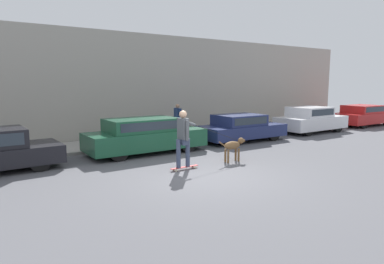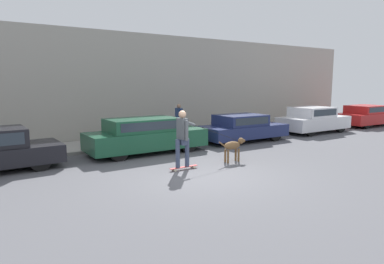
% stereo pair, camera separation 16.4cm
% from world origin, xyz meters
% --- Properties ---
extents(ground_plane, '(36.00, 36.00, 0.00)m').
position_xyz_m(ground_plane, '(0.00, 0.00, 0.00)').
color(ground_plane, '#545459').
extents(back_wall, '(32.00, 0.30, 4.86)m').
position_xyz_m(back_wall, '(0.00, 7.32, 2.43)').
color(back_wall, '#9E998E').
rests_on(back_wall, ground_plane).
extents(sidewalk_curb, '(30.00, 2.41, 0.12)m').
position_xyz_m(sidewalk_curb, '(0.00, 5.94, 0.06)').
color(sidewalk_curb, gray).
rests_on(sidewalk_curb, ground_plane).
extents(parked_car_1, '(4.40, 1.72, 1.30)m').
position_xyz_m(parked_car_1, '(0.00, 3.75, 0.65)').
color(parked_car_1, black).
rests_on(parked_car_1, ground_plane).
extents(parked_car_2, '(4.03, 1.80, 1.19)m').
position_xyz_m(parked_car_2, '(4.74, 3.75, 0.59)').
color(parked_car_2, black).
rests_on(parked_car_2, ground_plane).
extents(parked_car_3, '(3.92, 1.80, 1.34)m').
position_xyz_m(parked_car_3, '(9.62, 3.75, 0.65)').
color(parked_car_3, black).
rests_on(parked_car_3, ground_plane).
extents(parked_car_4, '(3.99, 1.87, 1.25)m').
position_xyz_m(parked_car_4, '(14.60, 3.75, 0.61)').
color(parked_car_4, black).
rests_on(parked_car_4, ground_plane).
extents(dog, '(1.07, 0.28, 0.77)m').
position_xyz_m(dog, '(1.80, 0.87, 0.52)').
color(dog, brown).
rests_on(dog, ground_plane).
extents(skateboarder, '(2.71, 0.54, 1.78)m').
position_xyz_m(skateboarder, '(-0.14, 0.88, 1.03)').
color(skateboarder, beige).
rests_on(skateboarder, ground_plane).
extents(pedestrian_with_bag, '(0.31, 0.75, 1.51)m').
position_xyz_m(pedestrian_with_bag, '(2.56, 5.59, 0.95)').
color(pedestrian_with_bag, '#3D4760').
rests_on(pedestrian_with_bag, sidewalk_curb).
extents(fire_hydrant, '(0.18, 0.18, 0.68)m').
position_xyz_m(fire_hydrant, '(12.05, 4.49, 0.36)').
color(fire_hydrant, red).
rests_on(fire_hydrant, ground_plane).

